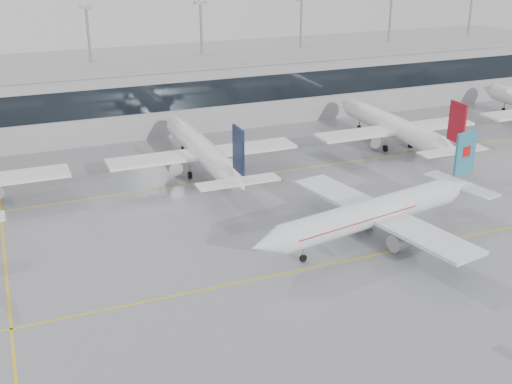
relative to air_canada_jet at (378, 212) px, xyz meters
name	(u,v)px	position (x,y,z in m)	size (l,w,h in m)	color
ground	(297,271)	(-12.74, -3.88, -3.53)	(320.00, 320.00, 0.00)	gray
taxi_line_main	(297,271)	(-12.74, -3.88, -3.52)	(120.00, 0.25, 0.01)	yellow
taxi_line_north	(211,181)	(-12.74, 26.12, -3.52)	(120.00, 0.25, 0.01)	yellow
taxi_line_cross	(5,260)	(-42.74, 11.12, -3.52)	(0.25, 60.00, 0.01)	yellow
terminal	(158,97)	(-12.74, 58.12, 2.47)	(180.00, 15.00, 12.00)	#959498
terminal_glass	(167,97)	(-12.74, 50.57, 3.97)	(180.00, 0.20, 5.00)	black
terminal_roof	(156,64)	(-12.74, 58.12, 8.67)	(182.00, 16.00, 0.40)	gray
light_masts	(148,53)	(-12.74, 64.12, 9.82)	(156.40, 1.00, 22.60)	gray
air_canada_jet	(378,212)	(0.00, 0.00, 0.00)	(35.63, 28.65, 11.15)	silver
parked_jet_c	(203,151)	(-12.74, 29.81, 0.18)	(29.64, 36.96, 11.72)	white
parked_jet_d	(396,127)	(22.26, 29.81, 0.18)	(29.64, 36.96, 11.72)	white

